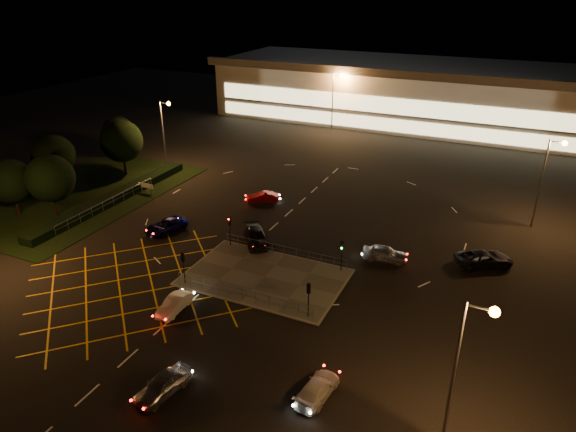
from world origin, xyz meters
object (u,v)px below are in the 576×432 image
at_px(signal_ne, 342,249).
at_px(car_queue_white, 174,304).
at_px(signal_nw, 230,225).
at_px(car_left_blue, 166,226).
at_px(car_approach_white, 317,389).
at_px(signal_se, 309,293).
at_px(car_right_silver, 385,253).
at_px(car_circ_red, 263,197).
at_px(car_near_silver, 163,385).
at_px(car_east_grey, 484,259).
at_px(signal_sw, 183,261).
at_px(car_far_dkgrey, 256,237).

relative_size(signal_ne, car_queue_white, 0.84).
distance_m(signal_nw, car_left_blue, 8.27).
distance_m(signal_nw, car_approach_white, 22.37).
height_order(signal_se, car_approach_white, signal_se).
height_order(car_queue_white, car_right_silver, car_right_silver).
relative_size(car_queue_white, car_left_blue, 0.78).
height_order(signal_ne, car_circ_red, signal_ne).
relative_size(signal_se, car_right_silver, 0.72).
distance_m(car_queue_white, car_left_blue, 15.22).
bearing_deg(car_left_blue, signal_ne, 16.17).
bearing_deg(car_approach_white, signal_nw, -38.44).
distance_m(signal_ne, car_circ_red, 18.44).
distance_m(signal_se, car_near_silver, 13.08).
relative_size(signal_nw, car_near_silver, 0.74).
distance_m(car_left_blue, car_east_grey, 32.85).
bearing_deg(signal_sw, signal_se, -180.00).
xyz_separation_m(car_far_dkgrey, car_approach_white, (13.80, -17.35, -0.14)).
relative_size(car_left_blue, car_right_silver, 1.10).
relative_size(signal_ne, car_near_silver, 0.74).
bearing_deg(car_far_dkgrey, car_right_silver, -27.81).
distance_m(car_near_silver, car_far_dkgrey, 21.86).
bearing_deg(signal_sw, car_right_silver, -142.10).
bearing_deg(car_approach_white, car_queue_white, -9.18).
height_order(signal_nw, car_east_grey, signal_nw).
relative_size(car_far_dkgrey, car_approach_white, 1.23).
bearing_deg(car_left_blue, car_near_silver, -37.33).
height_order(car_near_silver, car_east_grey, car_east_grey).
xyz_separation_m(signal_sw, car_right_silver, (15.15, 11.79, -1.62)).
bearing_deg(signal_se, car_right_silver, -104.96).
xyz_separation_m(signal_se, car_right_silver, (3.15, 11.79, -1.62)).
bearing_deg(car_far_dkgrey, signal_nw, -177.93).
relative_size(car_near_silver, car_approach_white, 1.01).
bearing_deg(signal_ne, car_left_blue, 179.94).
relative_size(car_near_silver, car_queue_white, 1.12).
distance_m(signal_sw, signal_nw, 7.99).
bearing_deg(car_left_blue, signal_se, -5.50).
height_order(signal_nw, car_near_silver, signal_nw).
xyz_separation_m(car_queue_white, car_far_dkgrey, (0.49, 13.42, 0.13)).
distance_m(signal_sw, car_left_blue, 11.51).
relative_size(car_far_dkgrey, car_right_silver, 1.17).
bearing_deg(car_circ_red, signal_ne, 20.87).
relative_size(signal_nw, car_east_grey, 0.58).
height_order(signal_nw, signal_ne, same).
height_order(car_queue_white, car_circ_red, car_circ_red).
relative_size(car_near_silver, car_left_blue, 0.88).
xyz_separation_m(car_near_silver, car_far_dkgrey, (-4.42, 21.41, 0.03)).
height_order(car_queue_white, car_east_grey, car_east_grey).
bearing_deg(signal_se, signal_ne, -90.00).
bearing_deg(signal_nw, signal_ne, 0.00).
xyz_separation_m(car_queue_white, car_circ_red, (-3.82, 23.32, 0.02)).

